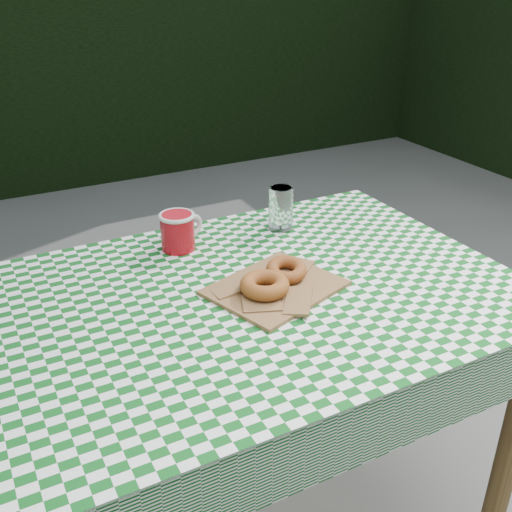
{
  "coord_description": "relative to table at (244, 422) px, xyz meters",
  "views": [
    {
      "loc": [
        -0.7,
        -1.21,
        1.45
      ],
      "look_at": [
        -0.09,
        -0.05,
        0.79
      ],
      "focal_mm": 41.88,
      "sensor_mm": 36.0,
      "label": 1
    }
  ],
  "objects": [
    {
      "name": "bagel_back",
      "position": [
        0.12,
        0.01,
        0.41
      ],
      "size": [
        0.13,
        0.13,
        0.03
      ],
      "primitive_type": "torus",
      "rotation": [
        0.0,
        0.0,
        -0.46
      ],
      "color": "brown",
      "rests_on": "paper_bag"
    },
    {
      "name": "table",
      "position": [
        0.0,
        0.0,
        0.0
      ],
      "size": [
        1.26,
        0.84,
        0.75
      ],
      "primitive_type": "cube",
      "rotation": [
        0.0,
        0.0,
        0.0
      ],
      "color": "brown",
      "rests_on": "ground"
    },
    {
      "name": "drinking_glass",
      "position": [
        0.26,
        0.28,
        0.44
      ],
      "size": [
        0.08,
        0.08,
        0.12
      ],
      "primitive_type": "cylinder",
      "rotation": [
        0.0,
        0.0,
        -0.18
      ],
      "color": "white",
      "rests_on": "tablecloth"
    },
    {
      "name": "tablecloth",
      "position": [
        0.0,
        -0.0,
        0.38
      ],
      "size": [
        1.28,
        0.86,
        0.01
      ],
      "primitive_type": "cube",
      "rotation": [
        0.0,
        0.0,
        0.0
      ],
      "color": "#0D5318",
      "rests_on": "table"
    },
    {
      "name": "hedge_north",
      "position": [
        0.18,
        3.35,
        0.53
      ],
      "size": [
        7.0,
        0.7,
        1.8
      ],
      "primitive_type": "cube",
      "color": "black",
      "rests_on": "ground"
    },
    {
      "name": "ground",
      "position": [
        0.18,
        0.15,
        -0.38
      ],
      "size": [
        60.0,
        60.0,
        0.0
      ],
      "primitive_type": "plane",
      "color": "#5A5A55",
      "rests_on": "ground"
    },
    {
      "name": "paper_bag",
      "position": [
        0.07,
        -0.02,
        0.39
      ],
      "size": [
        0.34,
        0.31,
        0.02
      ],
      "primitive_type": "cube",
      "rotation": [
        0.0,
        0.0,
        0.32
      ],
      "color": "#90633E",
      "rests_on": "tablecloth"
    },
    {
      "name": "coffee_mug",
      "position": [
        -0.05,
        0.29,
        0.43
      ],
      "size": [
        0.23,
        0.23,
        0.1
      ],
      "primitive_type": null,
      "rotation": [
        0.0,
        0.0,
        0.37
      ],
      "color": "#A00A14",
      "rests_on": "tablecloth"
    },
    {
      "name": "bagel_front",
      "position": [
        0.04,
        -0.04,
        0.41
      ],
      "size": [
        0.15,
        0.15,
        0.04
      ],
      "primitive_type": "torus",
      "rotation": [
        0.0,
        0.0,
        0.37
      ],
      "color": "#98471F",
      "rests_on": "paper_bag"
    }
  ]
}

